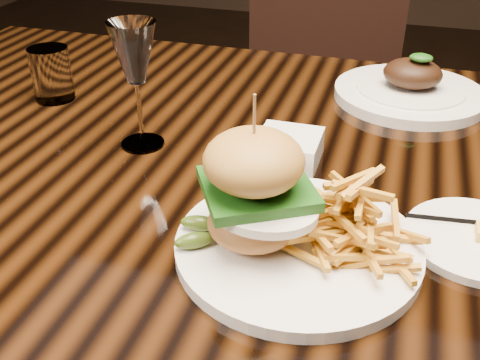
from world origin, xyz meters
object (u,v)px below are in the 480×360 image
(dining_table, at_px, (295,207))
(far_dish, at_px, (410,90))
(wine_glass, at_px, (134,57))
(chair_far, at_px, (323,77))
(burger_plate, at_px, (298,214))

(dining_table, relative_size, far_dish, 6.25)
(dining_table, xyz_separation_m, wine_glass, (-0.23, -0.02, 0.21))
(wine_glass, relative_size, chair_far, 0.19)
(wine_glass, xyz_separation_m, far_dish, (0.37, 0.29, -0.12))
(far_dish, bearing_deg, chair_far, 111.32)
(burger_plate, bearing_deg, wine_glass, 127.66)
(wine_glass, distance_m, far_dish, 0.48)
(far_dish, relative_size, chair_far, 0.27)
(burger_plate, distance_m, far_dish, 0.48)
(wine_glass, xyz_separation_m, chair_far, (0.13, 0.91, -0.34))
(chair_far, bearing_deg, far_dish, -77.61)
(burger_plate, height_order, far_dish, burger_plate)
(chair_far, bearing_deg, dining_table, -92.35)
(wine_glass, bearing_deg, dining_table, 4.10)
(dining_table, xyz_separation_m, chair_far, (-0.10, 0.89, -0.13))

